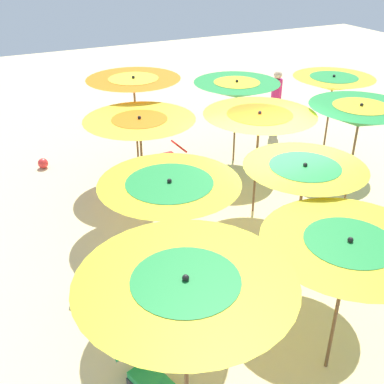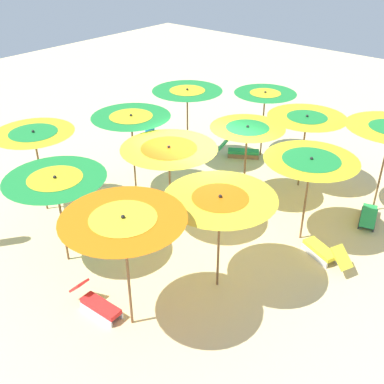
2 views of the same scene
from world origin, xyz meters
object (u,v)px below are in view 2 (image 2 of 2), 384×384
object	(u,v)px
beach_umbrella_4	(247,134)
beach_umbrella_8	(131,124)
lounger_2	(324,251)
beachgoer_0	(150,133)
lounger_0	(240,151)
beach_umbrella_3	(310,168)
lounger_1	(368,216)
beach_umbrella_2	(265,98)
beach_umbrella_9	(124,226)
beach_umbrella_6	(220,205)
beach_umbrella_5	(187,95)
beach_umbrella_11	(34,139)
lounger_3	(97,304)
beach_umbrella_1	(306,123)
beach_umbrella_7	(169,156)
beach_umbrella_10	(56,186)

from	to	relation	value
beach_umbrella_4	beach_umbrella_8	bearing A→B (deg)	-149.09
lounger_2	beachgoer_0	world-z (taller)	beachgoer_0
lounger_0	beachgoer_0	world-z (taller)	beachgoer_0
beach_umbrella_4	beach_umbrella_3	bearing A→B (deg)	-13.93
lounger_0	lounger_1	distance (m)	4.81
beach_umbrella_2	beach_umbrella_9	bearing A→B (deg)	-74.40
beach_umbrella_3	beach_umbrella_4	size ratio (longest dim) A/B	0.98
beach_umbrella_6	beach_umbrella_2	bearing A→B (deg)	115.07
beachgoer_0	beach_umbrella_5	bearing A→B (deg)	-118.60
beach_umbrella_3	beach_umbrella_6	bearing A→B (deg)	-101.16
beach_umbrella_8	lounger_2	size ratio (longest dim) A/B	1.75
beach_umbrella_3	beach_umbrella_8	xyz separation A→B (m)	(-4.64, -1.04, 0.15)
beach_umbrella_11	lounger_3	bearing A→B (deg)	-21.43
beach_umbrella_11	lounger_1	xyz separation A→B (m)	(6.80, 4.86, -1.82)
beach_umbrella_9	beach_umbrella_11	size ratio (longest dim) A/B	1.09
beach_umbrella_8	lounger_2	distance (m)	5.78
beach_umbrella_4	lounger_2	size ratio (longest dim) A/B	1.67
beach_umbrella_1	beach_umbrella_8	size ratio (longest dim) A/B	0.93
beach_umbrella_1	beach_umbrella_9	world-z (taller)	beach_umbrella_9
beach_umbrella_8	beach_umbrella_3	bearing A→B (deg)	12.69
lounger_1	beach_umbrella_11	bearing A→B (deg)	108.79
beach_umbrella_5	beach_umbrella_6	world-z (taller)	beach_umbrella_5
beach_umbrella_2	beachgoer_0	size ratio (longest dim) A/B	1.14
beach_umbrella_8	beach_umbrella_9	xyz separation A→B (m)	(3.54, -3.49, 0.17)
beach_umbrella_2	beach_umbrella_5	bearing A→B (deg)	-124.80
beach_umbrella_7	beachgoer_0	bearing A→B (deg)	142.35
beach_umbrella_10	lounger_1	size ratio (longest dim) A/B	1.71
beach_umbrella_6	lounger_1	distance (m)	4.89
beach_umbrella_2	beach_umbrella_8	xyz separation A→B (m)	(-1.36, -4.32, 0.12)
beach_umbrella_3	beach_umbrella_10	size ratio (longest dim) A/B	1.01
beach_umbrella_4	beach_umbrella_2	bearing A→B (deg)	114.00
beach_umbrella_1	beach_umbrella_8	bearing A→B (deg)	-134.82
beach_umbrella_6	lounger_2	xyz separation A→B (m)	(1.32, 2.23, -1.78)
beach_umbrella_10	beach_umbrella_1	bearing A→B (deg)	70.42
beach_umbrella_1	beach_umbrella_4	distance (m)	1.92
lounger_3	lounger_0	bearing A→B (deg)	100.95
beachgoer_0	beach_umbrella_8	bearing A→B (deg)	145.00
beach_umbrella_7	lounger_3	size ratio (longest dim) A/B	1.86
beach_umbrella_1	beach_umbrella_10	bearing A→B (deg)	-109.58
beach_umbrella_5	beach_umbrella_10	world-z (taller)	beach_umbrella_5
beach_umbrella_2	beach_umbrella_11	world-z (taller)	beach_umbrella_11
beach_umbrella_7	beach_umbrella_10	bearing A→B (deg)	-111.11
beach_umbrella_3	lounger_2	bearing A→B (deg)	-26.08
beach_umbrella_5	beach_umbrella_7	world-z (taller)	beach_umbrella_5
beach_umbrella_1	beach_umbrella_3	bearing A→B (deg)	-59.84
beach_umbrella_9	beach_umbrella_4	bearing A→B (deg)	100.65
beach_umbrella_8	beach_umbrella_9	bearing A→B (deg)	-44.58
beach_umbrella_9	lounger_3	world-z (taller)	beach_umbrella_9
lounger_3	beachgoer_0	world-z (taller)	beachgoer_0
beach_umbrella_2	beach_umbrella_4	world-z (taller)	beach_umbrella_4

